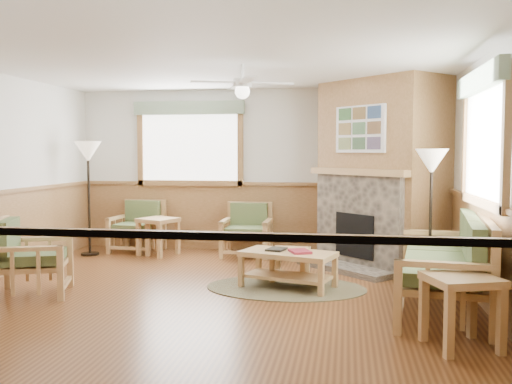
# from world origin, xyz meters

# --- Properties ---
(floor) EXTENTS (6.00, 6.00, 0.01)m
(floor) POSITION_xyz_m (0.00, 0.00, -0.01)
(floor) COLOR brown
(floor) RESTS_ON ground
(ceiling) EXTENTS (6.00, 6.00, 0.01)m
(ceiling) POSITION_xyz_m (0.00, 0.00, 2.70)
(ceiling) COLOR white
(ceiling) RESTS_ON floor
(wall_back) EXTENTS (6.00, 0.02, 2.70)m
(wall_back) POSITION_xyz_m (0.00, 3.00, 1.35)
(wall_back) COLOR white
(wall_back) RESTS_ON floor
(wall_front) EXTENTS (6.00, 0.02, 2.70)m
(wall_front) POSITION_xyz_m (0.00, -3.00, 1.35)
(wall_front) COLOR white
(wall_front) RESTS_ON floor
(wall_right) EXTENTS (0.02, 6.00, 2.70)m
(wall_right) POSITION_xyz_m (3.00, 0.00, 1.35)
(wall_right) COLOR white
(wall_right) RESTS_ON floor
(wainscot) EXTENTS (6.00, 6.00, 1.10)m
(wainscot) POSITION_xyz_m (0.00, 0.00, 0.55)
(wainscot) COLOR olive
(wainscot) RESTS_ON floor
(fireplace) EXTENTS (3.11, 3.11, 2.70)m
(fireplace) POSITION_xyz_m (2.05, 2.05, 1.35)
(fireplace) COLOR olive
(fireplace) RESTS_ON floor
(window_back) EXTENTS (1.90, 0.16, 1.50)m
(window_back) POSITION_xyz_m (-1.10, 2.96, 2.53)
(window_back) COLOR white
(window_back) RESTS_ON wall_back
(window_right) EXTENTS (0.16, 1.90, 1.50)m
(window_right) POSITION_xyz_m (2.96, -0.20, 2.53)
(window_right) COLOR white
(window_right) RESTS_ON wall_right
(ceiling_fan) EXTENTS (1.59, 1.59, 0.36)m
(ceiling_fan) POSITION_xyz_m (0.30, 0.30, 2.66)
(ceiling_fan) COLOR white
(ceiling_fan) RESTS_ON ceiling
(sofa) EXTENTS (2.26, 1.17, 0.99)m
(sofa) POSITION_xyz_m (2.55, -0.26, 0.50)
(sofa) COLOR tan
(sofa) RESTS_ON floor
(armchair_back_left) EXTENTS (0.81, 0.81, 0.84)m
(armchair_back_left) POSITION_xyz_m (-1.91, 2.55, 0.42)
(armchair_back_left) COLOR tan
(armchair_back_left) RESTS_ON floor
(armchair_back_right) EXTENTS (0.75, 0.75, 0.84)m
(armchair_back_right) POSITION_xyz_m (-0.03, 2.44, 0.42)
(armchair_back_right) COLOR tan
(armchair_back_right) RESTS_ON floor
(armchair_left) EXTENTS (1.02, 1.02, 0.90)m
(armchair_left) POSITION_xyz_m (-2.05, -0.41, 0.45)
(armchair_left) COLOR tan
(armchair_left) RESTS_ON floor
(coffee_table) EXTENTS (1.24, 0.88, 0.45)m
(coffee_table) POSITION_xyz_m (0.84, 0.40, 0.22)
(coffee_table) COLOR tan
(coffee_table) RESTS_ON floor
(end_table_chairs) EXTENTS (0.70, 0.68, 0.60)m
(end_table_chairs) POSITION_xyz_m (-1.45, 2.30, 0.30)
(end_table_chairs) COLOR tan
(end_table_chairs) RESTS_ON floor
(end_table_sofa) EXTENTS (0.70, 0.68, 0.62)m
(end_table_sofa) POSITION_xyz_m (2.51, -1.50, 0.31)
(end_table_sofa) COLOR tan
(end_table_sofa) RESTS_ON floor
(footstool) EXTENTS (0.51, 0.51, 0.41)m
(footstool) POSITION_xyz_m (0.83, 0.81, 0.21)
(footstool) COLOR tan
(footstool) RESTS_ON floor
(braided_rug) EXTENTS (2.57, 2.57, 0.01)m
(braided_rug) POSITION_xyz_m (0.82, 0.37, 0.01)
(braided_rug) COLOR brown
(braided_rug) RESTS_ON floor
(floor_lamp_left) EXTENTS (0.43, 0.43, 1.84)m
(floor_lamp_left) POSITION_xyz_m (-2.55, 2.13, 0.92)
(floor_lamp_left) COLOR black
(floor_lamp_left) RESTS_ON floor
(floor_lamp_right) EXTENTS (0.52, 0.52, 1.71)m
(floor_lamp_right) POSITION_xyz_m (2.55, 0.67, 0.85)
(floor_lamp_right) COLOR black
(floor_lamp_right) RESTS_ON floor
(book_red) EXTENTS (0.32, 0.36, 0.03)m
(book_red) POSITION_xyz_m (0.99, 0.35, 0.48)
(book_red) COLOR maroon
(book_red) RESTS_ON coffee_table
(book_dark) EXTENTS (0.26, 0.31, 0.03)m
(book_dark) POSITION_xyz_m (0.69, 0.47, 0.47)
(book_dark) COLOR black
(book_dark) RESTS_ON coffee_table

